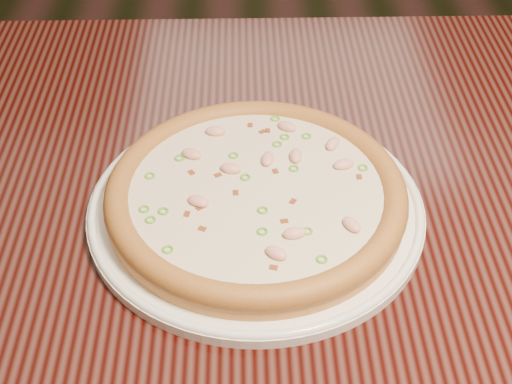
{
  "coord_description": "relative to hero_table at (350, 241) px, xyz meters",
  "views": [
    {
      "loc": [
        -0.3,
        -1.56,
        1.29
      ],
      "look_at": [
        -0.28,
        -0.98,
        0.78
      ],
      "focal_mm": 50.0,
      "sensor_mm": 36.0,
      "label": 1
    }
  ],
  "objects": [
    {
      "name": "pizza",
      "position": [
        -0.12,
        -0.05,
        0.13
      ],
      "size": [
        0.33,
        0.33,
        0.03
      ],
      "color": "#C2843E",
      "rests_on": "plate"
    },
    {
      "name": "ground",
      "position": [
        0.16,
        0.93,
        -0.65
      ],
      "size": [
        9.0,
        9.0,
        0.0
      ],
      "primitive_type": "plane",
      "color": "black"
    },
    {
      "name": "hero_table",
      "position": [
        0.0,
        0.0,
        0.0
      ],
      "size": [
        1.2,
        0.8,
        0.75
      ],
      "color": "black",
      "rests_on": "ground"
    },
    {
      "name": "plate",
      "position": [
        -0.12,
        -0.05,
        0.11
      ],
      "size": [
        0.37,
        0.37,
        0.02
      ],
      "color": "white",
      "rests_on": "hero_table"
    }
  ]
}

